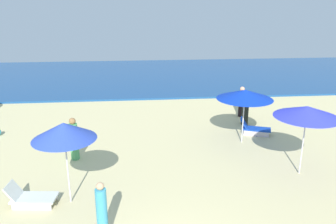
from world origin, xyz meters
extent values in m
cube|color=navy|center=(0.00, 22.64, 0.06)|extent=(60.00, 14.72, 0.12)
cylinder|color=silver|center=(4.33, 8.03, 1.01)|extent=(0.05, 0.05, 2.02)
cone|color=#0F32B3|center=(4.33, 8.03, 2.23)|extent=(2.44, 2.44, 0.41)
cube|color=silver|center=(5.21, 8.65, 0.13)|extent=(1.11, 0.45, 0.25)
cube|color=silver|center=(5.39, 9.12, 0.13)|extent=(1.11, 0.45, 0.25)
cube|color=#143EAD|center=(5.30, 8.89, 0.28)|extent=(1.42, 1.01, 0.06)
cube|color=#143EAD|center=(4.74, 9.09, 0.53)|extent=(0.53, 0.65, 0.52)
cylinder|color=silver|center=(-2.48, 3.85, 1.07)|extent=(0.05, 0.05, 2.14)
cone|color=#2F4BBA|center=(-2.48, 3.85, 2.40)|extent=(1.91, 1.91, 0.51)
cube|color=silver|center=(-3.59, 3.51, 0.11)|extent=(1.21, 0.17, 0.21)
cube|color=silver|center=(-3.53, 4.07, 0.11)|extent=(1.21, 0.17, 0.21)
cube|color=silver|center=(-3.56, 3.79, 0.24)|extent=(1.41, 0.81, 0.06)
cube|color=silver|center=(-4.18, 3.85, 0.47)|extent=(0.42, 0.67, 0.49)
cylinder|color=silver|center=(5.57, 4.98, 1.10)|extent=(0.05, 0.05, 2.19)
cone|color=#333CDF|center=(5.57, 4.98, 2.39)|extent=(2.27, 2.27, 0.40)
cylinder|color=black|center=(5.17, 10.34, 0.64)|extent=(0.43, 0.43, 1.29)
sphere|color=#905D47|center=(5.17, 10.34, 1.39)|extent=(0.22, 0.22, 0.22)
cylinder|color=teal|center=(-1.30, 2.00, 0.73)|extent=(0.34, 0.34, 1.47)
sphere|color=tan|center=(-1.30, 2.00, 1.56)|extent=(0.21, 0.21, 0.21)
cylinder|color=black|center=(5.36, 11.60, 0.72)|extent=(0.43, 0.43, 1.44)
sphere|color=tan|center=(5.36, 11.60, 1.55)|extent=(0.25, 0.25, 0.25)
cylinder|color=#4FA361|center=(-2.83, 6.99, 0.75)|extent=(0.47, 0.47, 1.50)
sphere|color=olive|center=(-2.83, 6.99, 1.61)|extent=(0.26, 0.26, 0.26)
camera|label=1|loc=(-0.30, -5.84, 6.06)|focal=36.66mm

